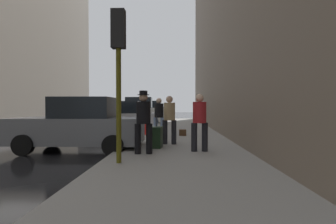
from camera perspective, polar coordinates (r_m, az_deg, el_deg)
name	(u,v)px	position (r m, az deg, el deg)	size (l,w,h in m)	color
ground_plane	(15,147)	(11.11, -30.27, -6.64)	(120.00, 120.00, 0.00)	black
sidewalk	(180,146)	(9.43, 2.66, -7.40)	(4.00, 40.00, 0.15)	gray
parked_gray_coupe	(80,125)	(9.25, -18.55, -2.80)	(4.20, 2.07, 1.79)	slate
parked_silver_sedan	(120,118)	(15.30, -10.33, -1.21)	(4.23, 2.11, 1.79)	#B7BABF
parked_white_van	(137,112)	(21.74, -6.71, -0.01)	(4.64, 2.14, 2.25)	silver
parked_dark_green_sedan	(147,112)	(28.77, -4.62, -0.08)	(4.24, 2.14, 1.79)	#193828
parked_black_suv	(152,110)	(34.90, -3.49, 0.44)	(4.64, 2.14, 2.25)	black
parked_red_hatchback	(156,111)	(41.33, -2.67, 0.30)	(4.25, 2.15, 1.79)	#B2191E
fire_hydrant	(147,127)	(12.48, -4.70, -3.35)	(0.42, 0.22, 0.70)	red
traffic_light	(119,52)	(6.42, -10.71, 12.64)	(0.32, 0.32, 3.60)	#514C0F
pedestrian_in_tan_coat	(169,117)	(9.27, 0.31, -1.15)	(0.52, 0.45, 1.71)	black
pedestrian_in_red_jacket	(200,119)	(7.83, 6.88, -1.59)	(0.51, 0.43, 1.71)	black
pedestrian_in_jeans	(159,115)	(11.64, -1.98, -0.68)	(0.53, 0.48, 1.71)	#728CB2
pedestrian_with_fedora	(143,119)	(7.39, -5.36, -1.50)	(0.51, 0.43, 1.78)	black
rolling_suitcase	(156,137)	(8.55, -2.58, -5.48)	(0.41, 0.59, 1.04)	black
duffel_bag	(183,132)	(12.12, 3.20, -4.46)	(0.32, 0.44, 0.28)	#472D19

